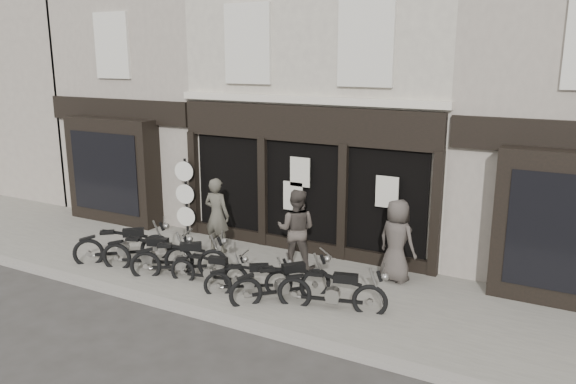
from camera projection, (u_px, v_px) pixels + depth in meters
The scene contains 17 objects.
ground_plane at pixel (241, 295), 12.29m from camera, with size 90.00×90.00×0.00m, color #2D2B28.
pavement at pixel (262, 279), 13.04m from camera, with size 30.00×4.20×0.12m, color #656059.
kerb at pixel (206, 315), 11.21m from camera, with size 30.00×0.25×0.13m, color gray.
central_building at pixel (350, 92), 16.40m from camera, with size 7.30×6.22×8.34m.
neighbour_left at pixel (179, 88), 19.33m from camera, with size 5.60×6.73×8.34m.
filler_left at pixel (26, 81), 23.21m from camera, with size 11.00×6.00×8.20m, color gray.
motorcycle_0 at pixel (124, 248), 13.96m from camera, with size 1.94×1.76×1.13m.
motorcycle_1 at pixel (149, 256), 13.39m from camera, with size 2.22×1.07×1.11m.
motorcycle_2 at pixel (181, 262), 13.05m from camera, with size 2.01×1.50×1.09m.
motorcycle_3 at pixel (210, 272), 12.60m from camera, with size 1.91×0.65×0.92m.
motorcycle_4 at pixel (249, 282), 12.09m from camera, with size 1.69×1.27×0.92m.
motorcycle_5 at pixel (282, 286), 11.72m from camera, with size 1.70×1.81×1.07m.
motorcycle_6 at pixel (333, 294), 11.28m from camera, with size 2.21×0.88×1.08m.
man_left at pixel (217, 215), 14.47m from camera, with size 0.72×0.47×1.96m, color #454238.
man_centre at pixel (296, 229), 13.31m from camera, with size 0.95×0.74×1.95m, color #403934.
man_right at pixel (397, 241), 12.57m from camera, with size 0.93×0.60×1.90m, color #3F3935.
advert_sign_post at pixel (186, 200), 15.88m from camera, with size 0.56×0.36×2.32m.
Camera 1 is at (6.40, -9.50, 5.09)m, focal length 35.00 mm.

